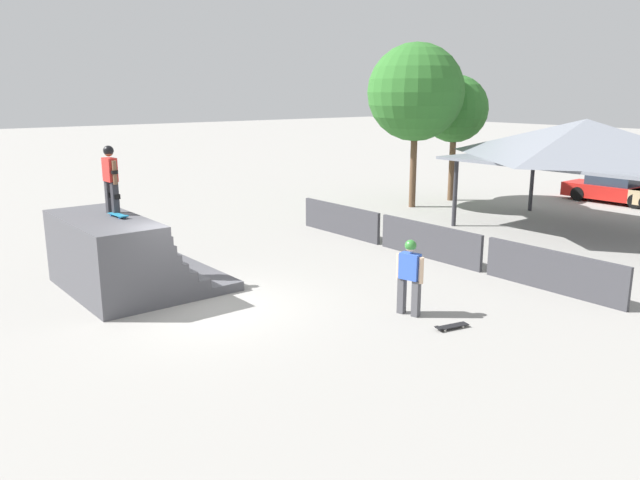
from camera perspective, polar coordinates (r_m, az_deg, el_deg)
ground_plane at (r=14.89m, az=-10.74°, el=-6.07°), size 160.00×160.00×0.00m
quarter_pipe_ramp at (r=16.46m, az=-17.85°, el=-1.60°), size 4.01×3.59×1.90m
skater_on_deck at (r=16.41m, az=-18.62°, el=5.66°), size 0.73×0.25×1.71m
skateboard_on_deck at (r=16.05m, az=-17.94°, el=2.19°), size 0.78×0.26×0.09m
bystander_walking at (r=14.00m, az=8.21°, el=-2.84°), size 0.68×0.33×1.74m
skateboard_on_ground at (r=13.63m, az=11.88°, el=-7.72°), size 0.37×0.80×0.09m
barrier_fence at (r=18.99m, az=9.94°, el=-0.12°), size 12.07×0.12×1.05m
pavilion_shelter at (r=23.55m, az=23.05°, el=8.29°), size 8.23×5.83×4.00m
tree_beside_pavilion at (r=27.09m, az=8.75°, el=13.19°), size 4.06×4.06×6.90m
tree_far_back at (r=29.14m, az=12.21°, el=11.60°), size 2.99×2.99×5.64m
parked_car_red at (r=31.17m, az=25.30°, el=4.21°), size 4.31×1.77×1.27m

